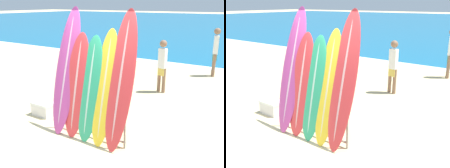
# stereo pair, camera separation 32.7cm
# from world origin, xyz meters

# --- Properties ---
(ground_plane) EXTENTS (160.00, 160.00, 0.00)m
(ground_plane) POSITION_xyz_m (0.00, 0.00, 0.00)
(ground_plane) COLOR beige
(surfboard_rack) EXTENTS (1.64, 0.04, 0.91)m
(surfboard_rack) POSITION_xyz_m (0.13, 0.79, 0.49)
(surfboard_rack) COLOR gray
(surfboard_rack) RESTS_ON ground_plane
(surfboard_slot_0) EXTENTS (0.56, 0.83, 2.59)m
(surfboard_slot_0) POSITION_xyz_m (-0.53, 0.87, 1.30)
(surfboard_slot_0) COLOR #B23D8E
(surfboard_slot_0) RESTS_ON ground_plane
(surfboard_slot_1) EXTENTS (0.57, 0.57, 2.11)m
(surfboard_slot_1) POSITION_xyz_m (-0.21, 0.80, 1.05)
(surfboard_slot_1) COLOR red
(surfboard_slot_1) RESTS_ON ground_plane
(surfboard_slot_2) EXTENTS (0.53, 0.56, 2.07)m
(surfboard_slot_2) POSITION_xyz_m (0.13, 0.79, 1.04)
(surfboard_slot_2) COLOR #289E70
(surfboard_slot_2) RESTS_ON ground_plane
(surfboard_slot_3) EXTENTS (0.49, 0.62, 2.21)m
(surfboard_slot_3) POSITION_xyz_m (0.46, 0.82, 1.10)
(surfboard_slot_3) COLOR yellow
(surfboard_slot_3) RESTS_ON ground_plane
(surfboard_slot_4) EXTENTS (0.52, 0.75, 2.57)m
(surfboard_slot_4) POSITION_xyz_m (0.79, 0.86, 1.28)
(surfboard_slot_4) COLOR red
(surfboard_slot_4) RESTS_ON ground_plane
(person_near_water) EXTENTS (0.24, 0.30, 1.79)m
(person_near_water) POSITION_xyz_m (1.14, 7.05, 0.98)
(person_near_water) COLOR #846047
(person_near_water) RESTS_ON ground_plane
(person_mid_beach) EXTENTS (0.27, 0.22, 1.61)m
(person_mid_beach) POSITION_xyz_m (0.21, 4.25, 0.88)
(person_mid_beach) COLOR #846047
(person_mid_beach) RESTS_ON ground_plane
(cooler_box) EXTENTS (0.55, 0.35, 0.33)m
(cooler_box) POSITION_xyz_m (-1.53, 1.06, 0.17)
(cooler_box) COLOR silver
(cooler_box) RESTS_ON ground_plane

